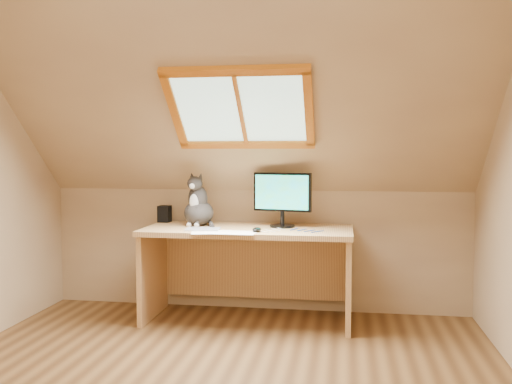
# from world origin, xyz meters

# --- Properties ---
(room_shell) EXTENTS (3.52, 3.52, 2.41)m
(room_shell) POSITION_xyz_m (0.00, -0.09, 1.43)
(room_shell) COLOR tan
(room_shell) RESTS_ON ground
(desk) EXTENTS (1.60, 0.70, 0.73)m
(desk) POSITION_xyz_m (-0.01, 1.45, 0.51)
(desk) COLOR #DFB36A
(desk) RESTS_ON ground
(monitor) EXTENTS (0.46, 0.19, 0.43)m
(monitor) POSITION_xyz_m (0.25, 1.46, 0.98)
(monitor) COLOR black
(monitor) RESTS_ON desk
(cat) EXTENTS (0.28, 0.32, 0.43)m
(cat) POSITION_xyz_m (-0.42, 1.46, 0.88)
(cat) COLOR #3C3735
(cat) RESTS_ON desk
(desk_speaker) EXTENTS (0.10, 0.10, 0.14)m
(desk_speaker) POSITION_xyz_m (-0.76, 1.63, 0.80)
(desk_speaker) COLOR black
(desk_speaker) RESTS_ON desk
(graphics_tablet) EXTENTS (0.27, 0.21, 0.01)m
(graphics_tablet) POSITION_xyz_m (-0.32, 1.21, 0.74)
(graphics_tablet) COLOR #B2B2B7
(graphics_tablet) RESTS_ON desk
(mouse) EXTENTS (0.08, 0.12, 0.03)m
(mouse) POSITION_xyz_m (0.10, 1.16, 0.75)
(mouse) COLOR black
(mouse) RESTS_ON desk
(papers) EXTENTS (0.33, 0.27, 0.00)m
(papers) POSITION_xyz_m (-0.13, 1.12, 0.73)
(papers) COLOR white
(papers) RESTS_ON desk
(cables) EXTENTS (0.51, 0.26, 0.01)m
(cables) POSITION_xyz_m (0.35, 1.26, 0.74)
(cables) COLOR silver
(cables) RESTS_ON desk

